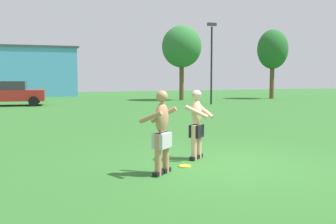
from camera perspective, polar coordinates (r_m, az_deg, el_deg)
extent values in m
plane|color=#2D6628|center=(8.89, 8.31, -7.44)|extent=(80.00, 80.00, 0.00)
cube|color=black|center=(9.52, 4.38, -6.27)|extent=(0.27, 0.25, 0.09)
cylinder|color=#E0AD89|center=(9.46, 4.40, -4.16)|extent=(0.13, 0.13, 0.80)
cube|color=black|center=(9.28, 3.70, -6.57)|extent=(0.27, 0.25, 0.09)
cylinder|color=#E0AD89|center=(9.22, 3.72, -4.40)|extent=(0.13, 0.13, 0.80)
cube|color=black|center=(9.30, 4.07, -2.72)|extent=(0.41, 0.40, 0.29)
ellipsoid|color=#E0AD89|center=(9.25, 4.09, -0.05)|extent=(0.39, 0.38, 0.58)
cylinder|color=#E0AD89|center=(9.41, 5.20, 0.21)|extent=(0.30, 0.51, 0.36)
cylinder|color=#E0AD89|center=(9.01, 4.09, -0.01)|extent=(0.48, 0.41, 0.30)
sphere|color=#E0AD89|center=(9.22, 4.11, 2.47)|extent=(0.22, 0.22, 0.22)
cone|color=#194CA5|center=(9.22, 4.11, 2.85)|extent=(0.33, 0.33, 0.12)
cube|color=black|center=(7.85, -1.43, -8.76)|extent=(0.27, 0.25, 0.09)
cylinder|color=tan|center=(7.77, -1.44, -6.13)|extent=(0.13, 0.13, 0.82)
cube|color=black|center=(8.11, -0.32, -8.29)|extent=(0.27, 0.25, 0.09)
cylinder|color=tan|center=(8.04, -0.32, -5.75)|extent=(0.13, 0.13, 0.82)
cube|color=#B7B7BC|center=(7.85, -0.87, -4.05)|extent=(0.46, 0.44, 0.30)
ellipsoid|color=tan|center=(7.80, -0.88, -0.81)|extent=(0.43, 0.41, 0.60)
cylinder|color=tan|center=(7.63, -2.44, -0.72)|extent=(0.37, 0.53, 0.29)
cylinder|color=tan|center=(8.06, -0.63, -0.40)|extent=(0.50, 0.37, 0.35)
sphere|color=tan|center=(7.76, -0.88, 2.26)|extent=(0.23, 0.23, 0.23)
cylinder|color=yellow|center=(8.62, 2.42, -7.71)|extent=(0.26, 0.26, 0.03)
cube|color=maroon|center=(27.55, -21.59, 2.22)|extent=(4.47, 2.24, 0.70)
cube|color=#282D33|center=(27.55, -22.05, 3.52)|extent=(2.56, 1.83, 0.56)
cylinder|color=black|center=(28.32, -18.33, 1.68)|extent=(0.66, 0.29, 0.64)
cylinder|color=black|center=(26.53, -18.57, 1.45)|extent=(0.66, 0.29, 0.64)
cylinder|color=black|center=(27.07, 6.20, 6.55)|extent=(0.12, 0.12, 5.16)
cube|color=#333338|center=(27.27, 6.26, 12.30)|extent=(0.60, 0.24, 0.20)
cube|color=#4C9ED1|center=(39.86, -20.13, 5.32)|extent=(9.59, 4.95, 4.45)
cube|color=#3F3F44|center=(39.94, -20.23, 8.63)|extent=(9.97, 5.15, 0.16)
cylinder|color=brown|center=(31.60, 1.95, 4.47)|extent=(0.35, 0.35, 3.05)
ellipsoid|color=#2D7033|center=(31.68, 1.96, 9.30)|extent=(3.09, 3.09, 3.26)
cylinder|color=brown|center=(34.74, 14.57, 4.31)|extent=(0.36, 0.36, 2.97)
ellipsoid|color=#236028|center=(34.81, 14.67, 8.64)|extent=(2.54, 2.54, 3.26)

